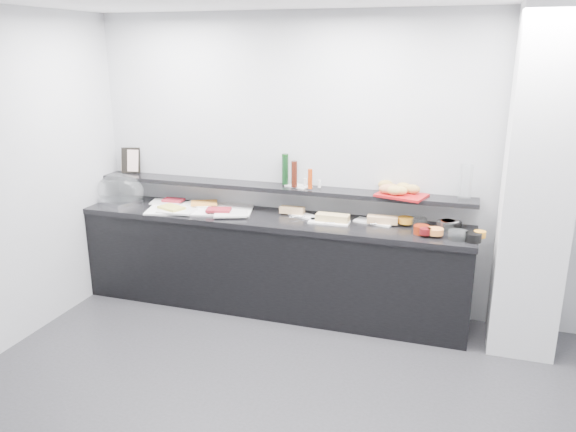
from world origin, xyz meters
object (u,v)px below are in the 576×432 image
(framed_print, at_px, (131,160))
(bread_tray, at_px, (402,195))
(sandwich_plate_mid, at_px, (329,222))
(condiment_tray, at_px, (298,186))
(cloche_base, at_px, (119,201))
(carafe, at_px, (466,182))

(framed_print, distance_m, bread_tray, 2.76)
(sandwich_plate_mid, relative_size, framed_print, 1.37)
(condiment_tray, bearing_deg, cloche_base, -149.77)
(cloche_base, height_order, bread_tray, bread_tray)
(cloche_base, xyz_separation_m, sandwich_plate_mid, (2.15, -0.01, -0.01))
(cloche_base, bearing_deg, carafe, 27.39)
(cloche_base, distance_m, framed_print, 0.45)
(sandwich_plate_mid, distance_m, carafe, 1.20)
(condiment_tray, bearing_deg, carafe, 22.72)
(framed_print, xyz_separation_m, carafe, (3.27, -0.07, 0.02))
(sandwich_plate_mid, bearing_deg, bread_tray, 13.67)
(cloche_base, relative_size, carafe, 1.39)
(bread_tray, bearing_deg, carafe, 20.20)
(cloche_base, height_order, condiment_tray, condiment_tray)
(carafe, bearing_deg, condiment_tray, 179.37)
(cloche_base, xyz_separation_m, bread_tray, (2.75, 0.15, 0.24))
(sandwich_plate_mid, height_order, condiment_tray, condiment_tray)
(bread_tray, xyz_separation_m, carafe, (0.52, 0.05, 0.14))
(framed_print, relative_size, carafe, 0.87)
(cloche_base, xyz_separation_m, framed_print, (-0.01, 0.27, 0.36))
(framed_print, xyz_separation_m, bread_tray, (2.75, -0.11, -0.12))
(cloche_base, bearing_deg, condiment_tray, 30.75)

